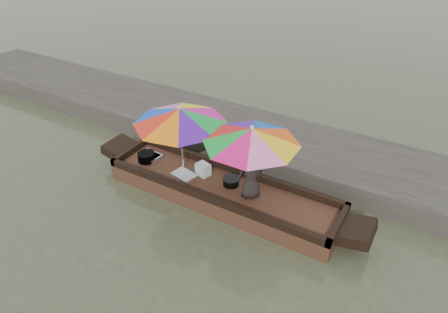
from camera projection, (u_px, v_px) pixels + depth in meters
The scene contains 11 objects.
water at pixel (222, 199), 8.28m from camera, with size 80.00×80.00×0.00m, color #3B432D.
dock at pixel (268, 142), 9.74m from camera, with size 22.00×2.20×0.50m, color #2D2B26.
boat_hull at pixel (222, 193), 8.18m from camera, with size 4.91×1.20×0.35m, color #3B2519.
cooking_pot at pixel (146, 157), 8.81m from camera, with size 0.38×0.38×0.20m, color black.
tray_crayfish at pixel (150, 156), 8.94m from camera, with size 0.50×0.34×0.09m, color silver.
tray_scallop at pixel (184, 175), 8.35m from camera, with size 0.50×0.34×0.06m, color silver.
charcoal_grill at pixel (231, 182), 8.08m from camera, with size 0.32×0.32×0.15m, color black.
supply_bag at pixel (203, 169), 8.36m from camera, with size 0.28×0.22×0.26m, color silver.
vendor at pixel (251, 174), 7.52m from camera, with size 0.52×0.34×1.05m, color black.
umbrella_bow at pixel (181, 141), 8.08m from camera, with size 1.88×1.88×1.55m, color green, non-canonical shape.
umbrella_stern at pixel (250, 163), 7.40m from camera, with size 1.80×1.80×1.55m, color #FF570C, non-canonical shape.
Camera 1 is at (3.34, -5.56, 5.22)m, focal length 32.00 mm.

